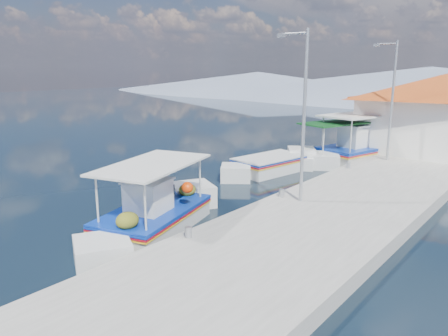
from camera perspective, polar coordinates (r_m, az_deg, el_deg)
The scene contains 10 objects.
ground at distance 17.19m, azimuth -6.87°, elevation -4.56°, with size 160.00×160.00×0.00m, color black.
quay at distance 18.93m, azimuth 19.52°, elevation -2.78°, with size 5.00×44.00×0.50m, color #ABA8A0.
bollards at distance 18.94m, azimuth 12.87°, elevation -1.07°, with size 0.20×17.20×0.30m.
main_caique at distance 14.44m, azimuth -9.00°, elevation -6.18°, with size 3.55×7.21×2.47m.
caique_green_canopy at distance 24.66m, azimuth 14.18°, elevation 1.54°, with size 3.33×6.39×2.51m.
caique_blue_hull at distance 21.99m, azimuth 6.27°, elevation 0.33°, with size 2.71×6.75×1.22m.
caique_far at distance 25.67m, azimuth 17.33°, elevation 2.18°, with size 3.82×8.11×2.93m.
harbor_building at distance 26.96m, azimuth 27.24°, elevation 6.62°, with size 10.49×10.49×4.40m.
lamp_post_near at distance 15.22m, azimuth 10.32°, elevation 7.83°, with size 1.21×0.14×6.00m.
lamp_post_far at distance 23.47m, azimuth 21.29°, elevation 9.04°, with size 1.21×0.14×6.00m.
Camera 1 is at (11.89, -11.24, 5.28)m, focal length 34.39 mm.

